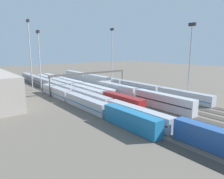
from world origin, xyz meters
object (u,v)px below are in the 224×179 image
object	(u,v)px
light_mast_0	(112,49)
light_mast_2	(190,52)
signal_gantry	(90,75)
train_on_track_6	(72,92)
light_mast_3	(30,47)
train_on_track_0	(139,87)
train_on_track_7	(82,102)
light_mast_1	(39,54)
train_on_track_3	(137,95)
train_on_track_5	(73,87)
train_on_track_4	(71,83)
train_on_track_1	(85,77)

from	to	relation	value
light_mast_0	light_mast_2	distance (m)	49.21
signal_gantry	train_on_track_6	bearing A→B (deg)	115.51
light_mast_0	light_mast_3	world-z (taller)	light_mast_3
train_on_track_0	light_mast_2	world-z (taller)	light_mast_2
train_on_track_7	light_mast_3	size ratio (longest dim) A/B	2.03
light_mast_1	light_mast_2	xyz separation A→B (m)	(-46.03, -41.05, 0.89)
train_on_track_3	light_mast_3	bearing A→B (deg)	26.56
light_mast_2	train_on_track_5	bearing A→B (deg)	34.49
train_on_track_4	train_on_track_7	bearing A→B (deg)	158.70
train_on_track_5	light_mast_0	bearing A→B (deg)	-74.04
train_on_track_0	light_mast_0	xyz separation A→B (m)	(25.55, -3.92, 17.23)
light_mast_1	light_mast_3	distance (m)	10.98
train_on_track_4	train_on_track_0	bearing A→B (deg)	-145.95
light_mast_0	light_mast_3	size ratio (longest dim) A/B	0.94
train_on_track_4	light_mast_0	bearing A→B (deg)	-99.60
train_on_track_0	signal_gantry	bearing A→B (deg)	50.43
light_mast_1	train_on_track_6	bearing A→B (deg)	-150.26
signal_gantry	light_mast_0	bearing A→B (deg)	-62.63
train_on_track_6	train_on_track_4	bearing A→B (deg)	-25.36
train_on_track_6	train_on_track_7	size ratio (longest dim) A/B	2.09
train_on_track_0	train_on_track_1	world-z (taller)	train_on_track_1
light_mast_0	light_mast_3	bearing A→B (deg)	80.14
train_on_track_7	light_mast_1	size ratio (longest dim) A/B	2.44
train_on_track_7	train_on_track_1	distance (m)	57.82
train_on_track_5	light_mast_0	size ratio (longest dim) A/B	2.95
light_mast_3	train_on_track_1	bearing A→B (deg)	-77.24
train_on_track_5	train_on_track_3	xyz separation A→B (m)	(-31.57, -10.00, 0.52)
train_on_track_5	light_mast_3	distance (m)	27.60
train_on_track_6	train_on_track_5	distance (m)	10.11
light_mast_0	train_on_track_6	bearing A→B (deg)	116.69
train_on_track_5	light_mast_2	bearing A→B (deg)	-145.51
light_mast_0	train_on_track_4	bearing A→B (deg)	80.40
train_on_track_1	light_mast_0	distance (m)	24.10
train_on_track_5	light_mast_3	xyz separation A→B (m)	(15.66, 13.61, 18.20)
train_on_track_7	train_on_track_1	xyz separation A→B (m)	(49.43, -30.00, 0.54)
train_on_track_3	light_mast_0	distance (m)	47.13
light_mast_0	light_mast_2	xyz separation A→B (m)	(-49.19, 0.81, -1.02)
train_on_track_7	train_on_track_4	size ratio (longest dim) A/B	0.93
train_on_track_4	light_mast_0	xyz separation A→B (m)	(-4.05, -23.92, 17.22)
light_mast_1	light_mast_0	bearing A→B (deg)	-85.68
train_on_track_5	light_mast_1	bearing A→B (deg)	68.44
train_on_track_7	light_mast_0	world-z (taller)	light_mast_0
signal_gantry	train_on_track_1	bearing A→B (deg)	-25.60
train_on_track_6	train_on_track_3	xyz separation A→B (m)	(-22.79, -15.00, 0.54)
train_on_track_0	train_on_track_1	bearing A→B (deg)	7.03
train_on_track_6	light_mast_0	xyz separation A→B (m)	(17.05, -33.92, 17.17)
train_on_track_6	light_mast_2	distance (m)	48.89
train_on_track_6	train_on_track_7	distance (m)	18.08
light_mast_3	train_on_track_5	bearing A→B (deg)	-139.00
train_on_track_0	light_mast_0	world-z (taller)	light_mast_0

